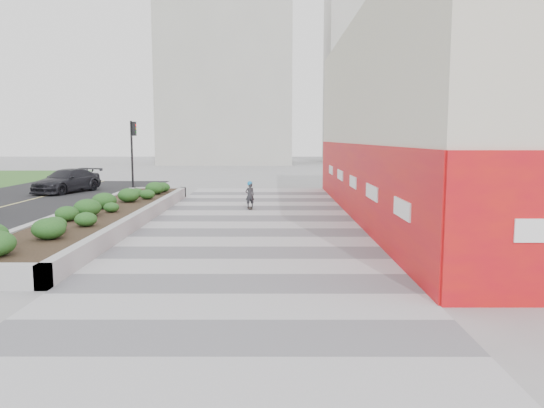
{
  "coord_description": "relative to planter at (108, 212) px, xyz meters",
  "views": [
    {
      "loc": [
        0.77,
        -12.89,
        3.22
      ],
      "look_at": [
        0.74,
        4.14,
        1.1
      ],
      "focal_mm": 35.0,
      "sensor_mm": 36.0,
      "label": 1
    }
  ],
  "objects": [
    {
      "name": "ground",
      "position": [
        5.5,
        -7.0,
        -0.42
      ],
      "size": [
        160.0,
        160.0,
        0.0
      ],
      "primitive_type": "plane",
      "color": "gray",
      "rests_on": "ground"
    },
    {
      "name": "walkway",
      "position": [
        5.5,
        -4.0,
        -0.41
      ],
      "size": [
        8.0,
        36.0,
        0.01
      ],
      "primitive_type": "cube",
      "color": "#A8A8AD",
      "rests_on": "ground"
    },
    {
      "name": "building",
      "position": [
        12.48,
        1.98,
        3.56
      ],
      "size": [
        6.04,
        24.08,
        8.0
      ],
      "color": "beige",
      "rests_on": "ground"
    },
    {
      "name": "planter",
      "position": [
        0.0,
        0.0,
        0.0
      ],
      "size": [
        3.0,
        18.0,
        0.9
      ],
      "color": "#9E9EA0",
      "rests_on": "ground"
    },
    {
      "name": "traffic_signal_near",
      "position": [
        -1.73,
        10.5,
        2.34
      ],
      "size": [
        0.33,
        0.28,
        4.2
      ],
      "color": "black",
      "rests_on": "ground"
    },
    {
      "name": "distant_bldg_north_l",
      "position": [
        0.5,
        48.0,
        9.58
      ],
      "size": [
        16.0,
        12.0,
        20.0
      ],
      "primitive_type": "cube",
      "color": "#ADAAA3",
      "rests_on": "ground"
    },
    {
      "name": "distant_bldg_north_r",
      "position": [
        20.5,
        53.0,
        11.58
      ],
      "size": [
        14.0,
        10.0,
        24.0
      ],
      "primitive_type": "cube",
      "color": "#ADAAA3",
      "rests_on": "ground"
    },
    {
      "name": "manhole_cover",
      "position": [
        6.0,
        -4.0,
        -0.42
      ],
      "size": [
        0.44,
        0.44,
        0.01
      ],
      "primitive_type": "cylinder",
      "color": "#595654",
      "rests_on": "ground"
    },
    {
      "name": "skateboarder",
      "position": [
        5.22,
        4.0,
        0.24
      ],
      "size": [
        0.48,
        0.74,
        1.29
      ],
      "rotation": [
        0.0,
        0.0,
        0.1
      ],
      "color": "beige",
      "rests_on": "ground"
    },
    {
      "name": "car_dark",
      "position": [
        -6.02,
        11.54,
        0.27
      ],
      "size": [
        3.35,
        5.15,
        1.39
      ],
      "primitive_type": "imported",
      "rotation": [
        0.0,
        0.0,
        -0.32
      ],
      "color": "black",
      "rests_on": "ground"
    }
  ]
}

